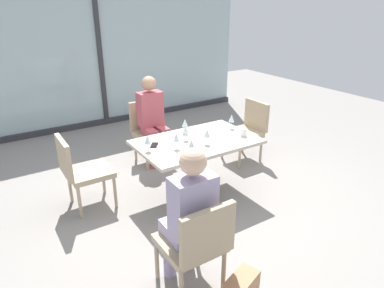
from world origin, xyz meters
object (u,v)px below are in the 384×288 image
at_px(wine_glass_3, 191,144).
at_px(wine_glass_6, 185,129).
at_px(chair_near_window, 150,128).
at_px(coffee_cup, 243,132).
at_px(chair_front_left, 196,242).
at_px(person_near_window, 152,117).
at_px(wine_glass_1, 232,118).
at_px(wine_glass_2, 148,140).
at_px(chair_far_left, 80,168).
at_px(cell_phone_on_table, 154,145).
at_px(wine_glass_5, 176,138).
at_px(person_front_left, 189,213).
at_px(dining_table_main, 197,155).
at_px(chair_far_right, 248,127).
at_px(wine_glass_4, 185,123).
at_px(wine_glass_0, 207,133).

height_order(wine_glass_3, wine_glass_6, same).
xyz_separation_m(chair_near_window, coffee_cup, (0.54, -1.42, 0.28)).
bearing_deg(chair_front_left, wine_glass_3, 59.50).
xyz_separation_m(person_near_window, wine_glass_1, (0.58, -1.04, 0.16)).
bearing_deg(chair_near_window, wine_glass_2, -116.17).
bearing_deg(chair_far_left, cell_phone_on_table, -25.91).
bearing_deg(wine_glass_5, chair_near_window, 76.61).
bearing_deg(wine_glass_6, person_front_left, -120.63).
relative_size(chair_far_left, person_near_window, 0.69).
relative_size(person_near_window, wine_glass_1, 6.81).
distance_m(dining_table_main, wine_glass_5, 0.45).
xyz_separation_m(chair_near_window, chair_far_left, (-1.22, -0.75, 0.00)).
bearing_deg(chair_far_right, wine_glass_5, -159.43).
bearing_deg(wine_glass_6, chair_near_window, 84.85).
bearing_deg(wine_glass_4, wine_glass_6, -120.60).
relative_size(chair_near_window, chair_far_right, 1.00).
distance_m(wine_glass_1, wine_glass_3, 0.96).
xyz_separation_m(wine_glass_4, wine_glass_6, (-0.11, -0.19, 0.00)).
distance_m(person_front_left, cell_phone_on_table, 1.31).
relative_size(chair_far_right, person_near_window, 0.69).
height_order(dining_table_main, cell_phone_on_table, cell_phone_on_table).
height_order(wine_glass_6, cell_phone_on_table, wine_glass_6).
height_order(wine_glass_4, wine_glass_5, same).
xyz_separation_m(chair_far_right, wine_glass_0, (-1.19, -0.65, 0.37)).
xyz_separation_m(wine_glass_0, wine_glass_3, (-0.31, -0.17, 0.00)).
height_order(coffee_cup, cell_phone_on_table, coffee_cup).
height_order(wine_glass_2, coffee_cup, wine_glass_2).
bearing_deg(wine_glass_4, wine_glass_3, -115.89).
xyz_separation_m(chair_near_window, wine_glass_4, (0.00, -0.99, 0.37)).
relative_size(dining_table_main, chair_front_left, 1.57).
height_order(chair_near_window, person_front_left, person_front_left).
height_order(wine_glass_5, coffee_cup, wine_glass_5).
height_order(chair_near_window, cell_phone_on_table, chair_near_window).
distance_m(wine_glass_6, coffee_cup, 0.70).
height_order(person_front_left, wine_glass_3, person_front_left).
bearing_deg(chair_near_window, coffee_cup, -69.19).
bearing_deg(person_near_window, wine_glass_1, -60.82).
bearing_deg(coffee_cup, dining_table_main, 161.82).
relative_size(person_near_window, wine_glass_4, 6.81).
bearing_deg(wine_glass_3, coffee_cup, 10.27).
xyz_separation_m(wine_glass_3, wine_glass_4, (0.28, 0.58, 0.00)).
bearing_deg(wine_glass_6, wine_glass_1, 2.15).
relative_size(chair_far_right, wine_glass_0, 4.70).
bearing_deg(chair_near_window, chair_front_left, -108.24).
xyz_separation_m(chair_near_window, person_near_window, (-0.00, -0.11, 0.20)).
height_order(person_near_window, wine_glass_3, person_near_window).
distance_m(person_front_left, wine_glass_5, 1.17).
bearing_deg(cell_phone_on_table, wine_glass_0, 6.89).
height_order(dining_table_main, wine_glass_5, wine_glass_5).
relative_size(wine_glass_1, wine_glass_5, 1.00).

